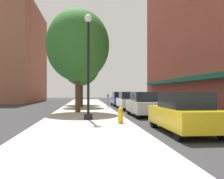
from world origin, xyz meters
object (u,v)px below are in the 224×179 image
tree_far (78,45)px  car_silver (144,104)px  lamppost (88,65)px  tree_near (81,64)px  tree_mid (80,64)px  car_white (128,101)px  car_yellow (183,113)px  car_blue (120,99)px  fire_hydrant (121,115)px  parking_meter_near (108,100)px

tree_far → car_silver: size_ratio=1.82×
car_silver → lamppost: bearing=-145.3°
tree_near → car_silver: 10.43m
tree_mid → car_white: (4.69, -6.76, -4.22)m
tree_near → car_white: tree_near is taller
car_silver → tree_mid: bearing=109.3°
lamppost → car_yellow: size_ratio=1.37×
tree_near → car_white: 6.23m
car_yellow → car_silver: 6.90m
car_yellow → car_white: (0.00, 13.28, 0.00)m
lamppost → tree_mid: (-0.87, 15.81, 1.83)m
car_silver → car_blue: (0.00, 12.31, 0.00)m
car_white → car_blue: (0.00, 5.93, 0.00)m
fire_hydrant → car_blue: (2.24, 16.75, 0.29)m
tree_near → car_blue: 6.83m
car_blue → parking_meter_near: bearing=-109.1°
fire_hydrant → tree_near: (-2.24, 13.12, 3.96)m
lamppost → car_white: lamppost is taller
fire_hydrant → car_yellow: 3.34m
fire_hydrant → tree_near: size_ratio=0.12×
parking_meter_near → car_blue: 6.60m
lamppost → car_yellow: bearing=-47.9°
lamppost → fire_hydrant: bearing=-48.2°
fire_hydrant → tree_far: size_ratio=0.10×
tree_mid → car_yellow: size_ratio=1.68×
parking_meter_near → tree_mid: bearing=111.0°
car_white → car_blue: size_ratio=1.00×
fire_hydrant → tree_far: bearing=109.1°
fire_hydrant → tree_mid: tree_mid is taller
car_silver → car_white: (0.00, 6.38, 0.00)m
parking_meter_near → tree_near: size_ratio=0.20×
tree_far → car_white: size_ratio=1.82×
car_yellow → fire_hydrant: bearing=132.3°
lamppost → tree_mid: tree_mid is taller
tree_far → fire_hydrant: bearing=-70.9°
fire_hydrant → tree_mid: 18.32m
tree_near → car_blue: tree_near is taller
car_yellow → car_blue: size_ratio=1.00×
car_yellow → car_blue: same height
tree_far → tree_near: bearing=89.1°
tree_mid → tree_far: bearing=-89.4°
parking_meter_near → car_silver: size_ratio=0.30×
lamppost → car_white: (3.82, 9.06, -2.39)m
tree_near → car_yellow: tree_near is taller
parking_meter_near → tree_near: tree_near is taller
lamppost → car_blue: (3.82, 14.99, -2.39)m
tree_near → car_yellow: 16.62m
lamppost → tree_near: tree_near is taller
parking_meter_near → car_yellow: 13.05m
tree_far → car_yellow: 11.17m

